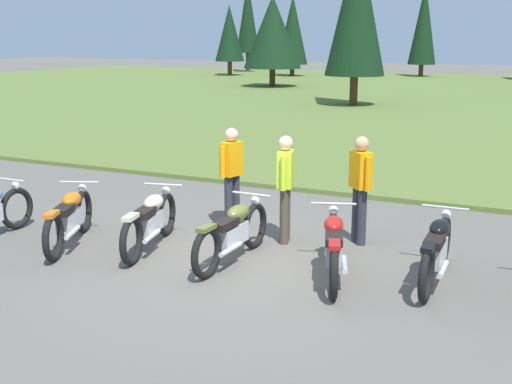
# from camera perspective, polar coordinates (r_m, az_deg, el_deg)

# --- Properties ---
(ground_plane) EXTENTS (140.00, 140.00, 0.00)m
(ground_plane) POSITION_cam_1_polar(r_m,az_deg,el_deg) (9.12, -1.62, -6.31)
(ground_plane) COLOR #605B54
(grass_moorland) EXTENTS (80.00, 44.00, 0.10)m
(grass_moorland) POSITION_cam_1_polar(r_m,az_deg,el_deg) (34.30, 18.87, 7.82)
(grass_moorland) COLOR #5B7033
(grass_moorland) RESTS_ON ground
(forest_treeline) EXTENTS (44.85, 26.02, 9.02)m
(forest_treeline) POSITION_cam_1_polar(r_m,az_deg,el_deg) (44.26, 21.41, 14.36)
(forest_treeline) COLOR #47331E
(forest_treeline) RESTS_ON ground
(motorcycle_orange) EXTENTS (0.98, 1.97, 0.88)m
(motorcycle_orange) POSITION_cam_1_polar(r_m,az_deg,el_deg) (10.14, -16.29, -2.21)
(motorcycle_orange) COLOR black
(motorcycle_orange) RESTS_ON ground
(motorcycle_cream) EXTENTS (0.74, 2.07, 0.88)m
(motorcycle_cream) POSITION_cam_1_polar(r_m,az_deg,el_deg) (9.71, -9.39, -2.53)
(motorcycle_cream) COLOR black
(motorcycle_cream) RESTS_ON ground
(motorcycle_olive) EXTENTS (0.62, 2.10, 0.88)m
(motorcycle_olive) POSITION_cam_1_polar(r_m,az_deg,el_deg) (9.03, -2.09, -3.59)
(motorcycle_olive) COLOR black
(motorcycle_olive) RESTS_ON ground
(motorcycle_red) EXTENTS (0.89, 2.02, 0.88)m
(motorcycle_red) POSITION_cam_1_polar(r_m,az_deg,el_deg) (8.51, 6.91, -4.79)
(motorcycle_red) COLOR black
(motorcycle_red) RESTS_ON ground
(motorcycle_black) EXTENTS (0.62, 2.10, 0.88)m
(motorcycle_black) POSITION_cam_1_polar(r_m,az_deg,el_deg) (8.62, 15.78, -4.97)
(motorcycle_black) COLOR black
(motorcycle_black) RESTS_ON ground
(rider_in_hivis_vest) EXTENTS (0.41, 0.42, 1.67)m
(rider_in_hivis_vest) POSITION_cam_1_polar(r_m,az_deg,el_deg) (9.84, 9.27, 0.76)
(rider_in_hivis_vest) COLOR #2D2D38
(rider_in_hivis_vest) RESTS_ON ground
(rider_checking_bike) EXTENTS (0.31, 0.53, 1.67)m
(rider_checking_bike) POSITION_cam_1_polar(r_m,az_deg,el_deg) (9.77, 2.63, 0.84)
(rider_checking_bike) COLOR #4C4233
(rider_checking_bike) RESTS_ON ground
(rider_with_back_turned) EXTENTS (0.29, 0.54, 1.67)m
(rider_with_back_turned) POSITION_cam_1_polar(r_m,az_deg,el_deg) (10.60, -2.16, 1.86)
(rider_with_back_turned) COLOR #2D2D38
(rider_with_back_turned) RESTS_ON ground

